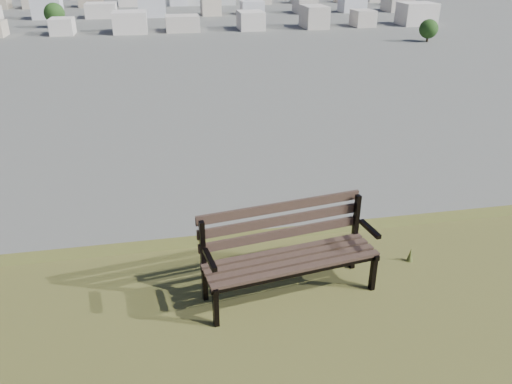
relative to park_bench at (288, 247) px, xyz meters
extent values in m
cube|color=#3E2E24|center=(0.04, -0.29, -0.10)|extent=(1.87, 0.37, 0.04)
cube|color=#3E2E24|center=(0.03, -0.17, -0.10)|extent=(1.87, 0.37, 0.04)
cube|color=#3E2E24|center=(0.01, -0.05, -0.10)|extent=(1.87, 0.37, 0.04)
cube|color=#3E2E24|center=(-0.01, 0.08, -0.10)|extent=(1.87, 0.37, 0.04)
cube|color=#3E2E24|center=(-0.02, 0.16, 0.07)|extent=(1.86, 0.32, 0.10)
cube|color=#3E2E24|center=(-0.03, 0.19, 0.22)|extent=(1.86, 0.32, 0.10)
cube|color=#3E2E24|center=(-0.03, 0.21, 0.37)|extent=(1.86, 0.32, 0.10)
cube|color=black|center=(-0.84, -0.45, -0.32)|extent=(0.06, 0.07, 0.46)
cube|color=black|center=(-0.91, 0.00, -0.07)|extent=(0.06, 0.07, 0.96)
cube|color=black|center=(-0.87, -0.24, -0.13)|extent=(0.13, 0.52, 0.05)
cube|color=black|center=(-0.86, -0.29, 0.13)|extent=(0.11, 0.38, 0.05)
cube|color=black|center=(0.93, -0.18, -0.32)|extent=(0.06, 0.07, 0.46)
cube|color=black|center=(0.87, 0.26, -0.07)|extent=(0.06, 0.07, 0.96)
cube|color=black|center=(0.90, 0.03, -0.13)|extent=(0.13, 0.52, 0.05)
cube|color=black|center=(0.91, -0.02, 0.13)|extent=(0.11, 0.38, 0.05)
cube|color=black|center=(0.05, -0.30, -0.14)|extent=(1.86, 0.32, 0.04)
cube|color=black|center=(-0.01, 0.09, -0.14)|extent=(1.86, 0.32, 0.04)
cone|color=brown|center=(1.61, 0.26, -0.46)|extent=(0.08, 0.08, 0.18)
cube|color=#BAAFA0|center=(-36.79, 197.06, -22.05)|extent=(11.00, 11.00, 7.00)
cube|color=#B8A892|center=(-12.79, 197.06, -22.05)|extent=(11.00, 11.00, 7.00)
cube|color=silver|center=(11.21, 197.06, -22.05)|extent=(11.00, 11.00, 7.00)
cube|color=beige|center=(35.21, 197.06, -22.05)|extent=(11.00, 11.00, 7.00)
cube|color=tan|center=(59.21, 197.06, -22.05)|extent=(11.00, 11.00, 7.00)
cube|color=#BEB3A7|center=(83.21, 197.06, -22.05)|extent=(11.00, 11.00, 7.00)
cube|color=beige|center=(107.21, 197.06, -22.05)|extent=(11.00, 11.00, 7.00)
cube|color=silver|center=(-48.79, 247.06, -22.05)|extent=(11.00, 11.00, 7.00)
cube|color=beige|center=(-24.79, 247.06, -22.05)|extent=(11.00, 11.00, 7.00)
cube|color=tan|center=(-0.79, 247.06, -22.05)|extent=(11.00, 11.00, 7.00)
cube|color=#BEB3A7|center=(23.21, 247.06, -22.05)|extent=(11.00, 11.00, 7.00)
cube|color=beige|center=(47.21, 247.06, -22.05)|extent=(11.00, 11.00, 7.00)
cube|color=beige|center=(71.21, 247.06, -22.05)|extent=(11.00, 11.00, 7.00)
cube|color=#BAAFA0|center=(95.21, 247.06, -22.05)|extent=(11.00, 11.00, 7.00)
cube|color=#B8A892|center=(119.21, 247.06, -22.05)|extent=(11.00, 11.00, 7.00)
cube|color=#BEB3A7|center=(-60.79, 297.06, -22.05)|extent=(11.00, 11.00, 7.00)
cube|color=beige|center=(-36.79, 297.06, -22.05)|extent=(11.00, 11.00, 7.00)
cylinder|color=#2E2417|center=(89.21, 157.06, -24.50)|extent=(0.80, 0.80, 2.10)
sphere|color=#183613|center=(89.21, 157.06, -21.35)|extent=(6.30, 6.30, 6.30)
cylinder|color=#2E2417|center=(-40.79, 217.06, -24.20)|extent=(0.80, 0.80, 2.70)
sphere|color=#183613|center=(-40.79, 217.06, -20.15)|extent=(8.10, 8.10, 8.10)
cylinder|color=#2E2417|center=(129.21, 277.06, -24.58)|extent=(0.80, 0.80, 1.95)
cylinder|color=#2E2417|center=(39.21, 297.06, -24.50)|extent=(0.80, 0.80, 2.10)
camera|label=1|loc=(-1.19, -4.40, 2.87)|focal=35.00mm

